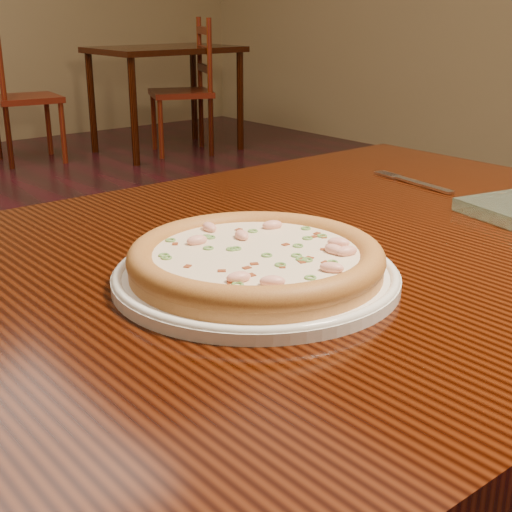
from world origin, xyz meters
TOP-DOWN VIEW (x-y plane):
  - ground at (0.00, 0.00)m, footprint 9.00×9.00m
  - hero_table at (-0.16, -0.58)m, footprint 1.20×0.80m
  - plate at (-0.28, -0.63)m, footprint 0.30×0.30m
  - pizza at (-0.28, -0.63)m, footprint 0.27×0.27m
  - fork at (0.20, -0.45)m, footprint 0.04×0.18m
  - bg_table_right at (2.13, 3.34)m, footprint 1.00×0.70m
  - chair_c at (1.13, 3.63)m, footprint 0.48×0.48m
  - chair_d at (2.22, 3.19)m, footprint 0.55×0.55m

SIDE VIEW (x-z plane):
  - ground at x=0.00m, z-range 0.00..0.00m
  - chair_c at x=1.13m, z-range -0.04..0.91m
  - chair_d at x=2.22m, z-range -0.04..0.91m
  - hero_table at x=-0.16m, z-range 0.28..1.03m
  - bg_table_right at x=2.13m, z-range 0.28..1.03m
  - fork at x=0.20m, z-range 0.75..0.75m
  - plate at x=-0.28m, z-range 0.75..0.77m
  - pizza at x=-0.28m, z-range 0.76..0.79m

